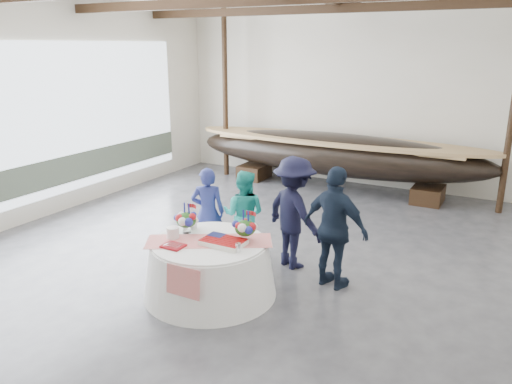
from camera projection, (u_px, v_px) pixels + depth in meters
The scene contains 12 objects.
floor at pixel (244, 267), 8.22m from camera, with size 10.00×12.00×0.01m, color #3D3D42.
wall_back at pixel (361, 97), 12.64m from camera, with size 10.00×0.02×4.50m, color silver.
wall_left at pixel (25, 112), 9.88m from camera, with size 0.02×12.00×4.50m, color silver.
pavilion_structure at pixel (270, 13), 7.82m from camera, with size 9.80×11.76×4.50m.
open_bay at pixel (69, 126), 10.82m from camera, with size 0.03×7.00×3.20m.
longboat_display at pixel (335, 154), 12.40m from camera, with size 7.66×1.53×1.44m.
banquet_table at pixel (210, 268), 7.23m from camera, with size 1.93×1.93×0.83m.
tabletop_items at pixel (212, 229), 7.19m from camera, with size 1.82×1.38×0.40m.
guest_woman_blue at pixel (208, 212), 8.50m from camera, with size 0.57×0.37×1.56m, color navy.
guest_woman_teal at pixel (244, 215), 8.42m from camera, with size 0.74×0.58×1.53m, color teal.
guest_man_left at pixel (294, 213), 8.03m from camera, with size 1.19×0.68×1.84m, color black.
guest_man_right at pixel (335, 228), 7.32m from camera, with size 1.09×0.45×1.86m, color #141F31.
Camera 1 is at (3.78, -6.53, 3.51)m, focal length 35.00 mm.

